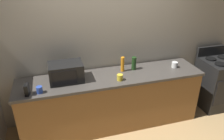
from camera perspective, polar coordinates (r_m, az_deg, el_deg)
name	(u,v)px	position (r m, az deg, el deg)	size (l,w,h in m)	color
ground_plane	(119,139)	(3.52, 1.91, -17.65)	(8.00, 8.00, 0.00)	tan
back_wall	(105,39)	(3.50, -1.90, 8.00)	(6.40, 0.10, 2.70)	#B2A893
counter_run	(112,101)	(3.53, 0.00, -8.02)	(2.84, 0.64, 0.90)	brown
stove_range	(216,83)	(4.44, 25.64, -3.09)	(0.60, 0.61, 1.08)	black
microwave	(66,72)	(3.19, -11.94, -0.55)	(0.48, 0.35, 0.27)	black
cordless_phone	(27,90)	(3.01, -21.37, -4.82)	(0.05, 0.11, 0.15)	black
bottle_wine	(134,63)	(3.48, 5.75, 1.75)	(0.07, 0.07, 0.21)	#1E3F19
bottle_dish_soap	(123,64)	(3.41, 2.78, 1.52)	(0.06, 0.06, 0.24)	orange
mug_white	(175,65)	(3.70, 16.08, 1.34)	(0.10, 0.10, 0.10)	white
mug_yellow	(120,77)	(3.17, 2.07, -1.94)	(0.09, 0.09, 0.09)	yellow
mug_blue	(39,90)	(3.01, -18.46, -4.93)	(0.08, 0.08, 0.09)	#2D4CB2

